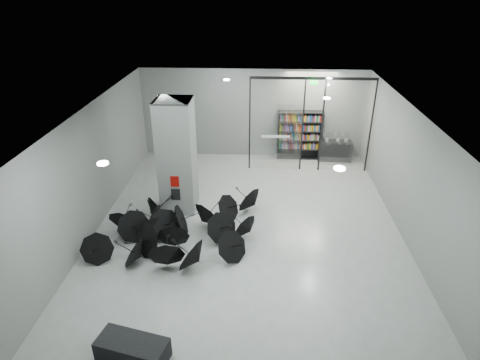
# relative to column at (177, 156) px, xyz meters

# --- Properties ---
(room) EXTENTS (14.00, 14.02, 4.01)m
(room) POSITION_rel_column_xyz_m (2.50, -2.00, 0.84)
(room) COLOR gray
(room) RESTS_ON ground
(column) EXTENTS (1.20, 1.20, 4.00)m
(column) POSITION_rel_column_xyz_m (0.00, 0.00, 0.00)
(column) COLOR slate
(column) RESTS_ON ground
(fire_cabinet) EXTENTS (0.28, 0.04, 0.38)m
(fire_cabinet) POSITION_rel_column_xyz_m (0.00, -0.62, -0.65)
(fire_cabinet) COLOR #A50A07
(fire_cabinet) RESTS_ON column
(info_panel) EXTENTS (0.30, 0.03, 0.42)m
(info_panel) POSITION_rel_column_xyz_m (0.00, -0.62, -1.15)
(info_panel) COLOR black
(info_panel) RESTS_ON column
(exit_sign) EXTENTS (0.30, 0.06, 0.15)m
(exit_sign) POSITION_rel_column_xyz_m (4.90, 3.30, 1.82)
(exit_sign) COLOR #0CE533
(exit_sign) RESTS_ON room
(glass_partition) EXTENTS (5.06, 0.08, 4.00)m
(glass_partition) POSITION_rel_column_xyz_m (4.89, 3.50, 0.18)
(glass_partition) COLOR silver
(glass_partition) RESTS_ON ground
(bench) EXTENTS (1.66, 1.01, 0.50)m
(bench) POSITION_rel_column_xyz_m (0.17, -6.59, -1.75)
(bench) COLOR black
(bench) RESTS_ON ground
(bookshelf) EXTENTS (2.02, 0.41, 2.22)m
(bookshelf) POSITION_rel_column_xyz_m (4.64, 4.75, -0.89)
(bookshelf) COLOR black
(bookshelf) RESTS_ON ground
(shop_counter) EXTENTS (1.53, 0.68, 0.90)m
(shop_counter) POSITION_rel_column_xyz_m (6.24, 4.60, -1.55)
(shop_counter) COLOR black
(shop_counter) RESTS_ON ground
(umbrella_cluster) EXTENTS (5.73, 4.70, 1.30)m
(umbrella_cluster) POSITION_rel_column_xyz_m (0.27, -2.12, -1.68)
(umbrella_cluster) COLOR black
(umbrella_cluster) RESTS_ON ground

